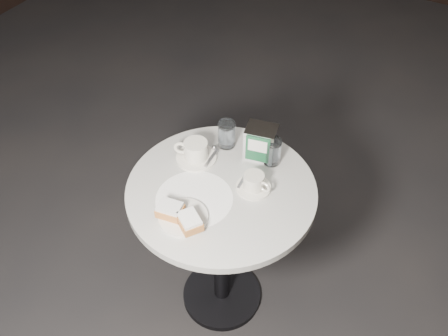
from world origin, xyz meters
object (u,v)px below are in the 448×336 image
water_glass_right (272,152)px  beignet_plate (181,216)px  cafe_table (222,222)px  napkin_dispenser (261,142)px  water_glass_left (227,134)px  coffee_cup_left (196,152)px  coffee_cup_right (254,183)px

water_glass_right → beignet_plate: bearing=-109.0°
cafe_table → napkin_dispenser: size_ratio=5.52×
water_glass_left → napkin_dispenser: (0.14, 0.01, 0.01)m
cafe_table → coffee_cup_left: 0.30m
coffee_cup_right → napkin_dispenser: (-0.06, 0.17, 0.04)m
cafe_table → water_glass_left: 0.35m
coffee_cup_right → water_glass_right: water_glass_right is taller
cafe_table → beignet_plate: bearing=-102.3°
coffee_cup_left → water_glass_right: (0.26, 0.13, 0.02)m
coffee_cup_right → cafe_table: bearing=-142.6°
water_glass_right → napkin_dispenser: (-0.05, 0.01, 0.02)m
coffee_cup_right → beignet_plate: bearing=-110.8°
coffee_cup_left → water_glass_left: bearing=43.9°
coffee_cup_left → coffee_cup_right: coffee_cup_left is taller
beignet_plate → water_glass_left: (-0.05, 0.41, 0.03)m
beignet_plate → napkin_dispenser: napkin_dispenser is taller
cafe_table → water_glass_left: water_glass_left is taller
beignet_plate → water_glass_right: (0.14, 0.41, 0.03)m
water_glass_left → coffee_cup_right: bearing=-38.3°
cafe_table → water_glass_right: water_glass_right is taller
coffee_cup_left → water_glass_right: size_ratio=1.86×
water_glass_left → napkin_dispenser: 0.14m
coffee_cup_right → napkin_dispenser: size_ratio=1.10×
beignet_plate → coffee_cup_left: bearing=112.5°
water_glass_left → napkin_dispenser: napkin_dispenser is taller
cafe_table → beignet_plate: beignet_plate is taller
coffee_cup_right → water_glass_left: (-0.20, 0.16, 0.02)m
coffee_cup_right → napkin_dispenser: napkin_dispenser is taller
water_glass_left → water_glass_right: size_ratio=1.02×
coffee_cup_right → water_glass_right: 0.16m
cafe_table → napkin_dispenser: napkin_dispenser is taller
napkin_dispenser → water_glass_right: bearing=-22.2°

